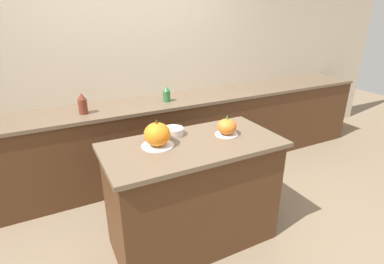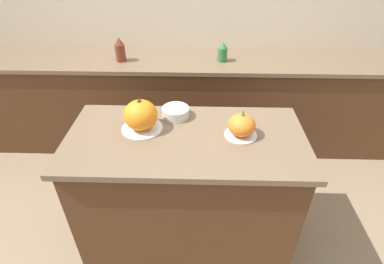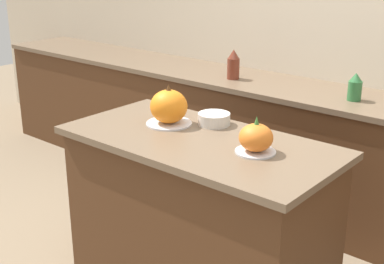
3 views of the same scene
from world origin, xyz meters
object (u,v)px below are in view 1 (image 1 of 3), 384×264
(bottle_tall, at_px, (83,104))
(mixing_bowl, at_px, (173,132))
(pumpkin_cake_right, at_px, (227,127))
(bottle_short, at_px, (166,94))
(pumpkin_cake_left, at_px, (157,135))

(bottle_tall, relative_size, mixing_bowl, 1.25)
(bottle_tall, xyz_separation_m, mixing_bowl, (0.54, -0.91, -0.06))
(pumpkin_cake_right, height_order, bottle_tall, bottle_tall)
(bottle_short, height_order, mixing_bowl, bottle_short)
(pumpkin_cake_left, bearing_deg, bottle_tall, 108.76)
(pumpkin_cake_right, xyz_separation_m, mixing_bowl, (-0.38, 0.19, -0.03))
(bottle_tall, bearing_deg, pumpkin_cake_left, -71.24)
(mixing_bowl, bearing_deg, pumpkin_cake_right, -26.46)
(pumpkin_cake_right, bearing_deg, pumpkin_cake_left, 175.06)
(pumpkin_cake_left, distance_m, mixing_bowl, 0.24)
(pumpkin_cake_right, bearing_deg, bottle_short, 92.20)
(pumpkin_cake_right, distance_m, mixing_bowl, 0.42)
(pumpkin_cake_left, xyz_separation_m, mixing_bowl, (0.18, 0.14, -0.06))
(bottle_short, bearing_deg, pumpkin_cake_left, -115.72)
(bottle_tall, xyz_separation_m, bottle_short, (0.87, 0.02, -0.02))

